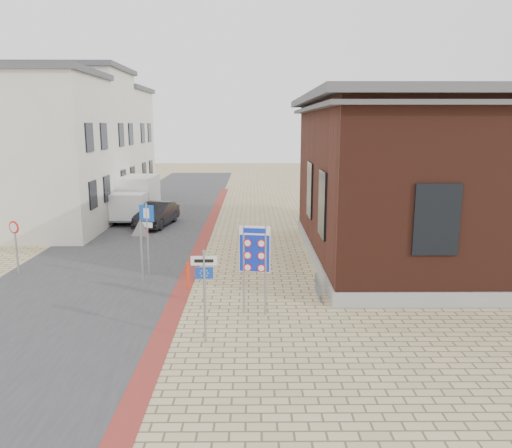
# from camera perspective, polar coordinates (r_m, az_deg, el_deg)

# --- Properties ---
(ground) EXTENTS (120.00, 120.00, 0.00)m
(ground) POSITION_cam_1_polar(r_m,az_deg,el_deg) (14.86, -2.10, -10.92)
(ground) COLOR tan
(ground) RESTS_ON ground
(road_strip) EXTENTS (7.00, 60.00, 0.02)m
(road_strip) POSITION_cam_1_polar(r_m,az_deg,el_deg) (29.89, -11.86, 0.26)
(road_strip) COLOR #38383A
(road_strip) RESTS_ON ground
(curb_strip) EXTENTS (0.60, 40.00, 0.02)m
(curb_strip) POSITION_cam_1_polar(r_m,az_deg,el_deg) (24.53, -6.11, -1.96)
(curb_strip) COLOR maroon
(curb_strip) RESTS_ON ground
(brick_building) EXTENTS (13.00, 13.00, 6.80)m
(brick_building) POSITION_cam_1_polar(r_m,az_deg,el_deg) (22.55, 21.98, 5.06)
(brick_building) COLOR gray
(brick_building) RESTS_ON ground
(townhouse_near) EXTENTS (7.40, 6.40, 8.30)m
(townhouse_near) POSITION_cam_1_polar(r_m,az_deg,el_deg) (28.21, -24.53, 7.36)
(townhouse_near) COLOR silver
(townhouse_near) RESTS_ON ground
(townhouse_mid) EXTENTS (7.40, 6.40, 9.10)m
(townhouse_mid) POSITION_cam_1_polar(r_m,az_deg,el_deg) (33.76, -20.46, 8.83)
(townhouse_mid) COLOR silver
(townhouse_mid) RESTS_ON ground
(townhouse_far) EXTENTS (7.40, 6.40, 8.30)m
(townhouse_far) POSITION_cam_1_polar(r_m,az_deg,el_deg) (39.47, -17.45, 8.70)
(townhouse_far) COLOR silver
(townhouse_far) RESTS_ON ground
(bike_rack) EXTENTS (0.08, 1.80, 0.60)m
(bike_rack) POSITION_cam_1_polar(r_m,az_deg,el_deg) (16.97, 7.16, -7.18)
(bike_rack) COLOR slate
(bike_rack) RESTS_ON ground
(sedan) EXTENTS (2.06, 4.21, 1.33)m
(sedan) POSITION_cam_1_polar(r_m,az_deg,el_deg) (28.51, -11.27, 1.09)
(sedan) COLOR black
(sedan) RESTS_ON ground
(box_truck) EXTENTS (2.16, 4.89, 2.54)m
(box_truck) POSITION_cam_1_polar(r_m,az_deg,el_deg) (30.68, -13.49, 2.94)
(box_truck) COLOR slate
(box_truck) RESTS_ON ground
(border_sign) EXTENTS (0.92, 0.20, 2.72)m
(border_sign) POSITION_cam_1_polar(r_m,az_deg,el_deg) (14.72, -0.15, -3.13)
(border_sign) COLOR gray
(border_sign) RESTS_ON ground
(essen_sign) EXTENTS (0.67, 0.07, 2.49)m
(essen_sign) POSITION_cam_1_polar(r_m,az_deg,el_deg) (12.94, -5.92, -6.61)
(essen_sign) COLOR gray
(essen_sign) RESTS_ON ground
(parking_sign) EXTENTS (0.58, 0.26, 2.77)m
(parking_sign) POSITION_cam_1_polar(r_m,az_deg,el_deg) (19.04, -12.34, -0.19)
(parking_sign) COLOR gray
(parking_sign) RESTS_ON ground
(yield_sign) EXTENTS (0.81, 0.18, 2.29)m
(yield_sign) POSITION_cam_1_polar(r_m,az_deg,el_deg) (18.12, -13.02, -1.36)
(yield_sign) COLOR gray
(yield_sign) RESTS_ON ground
(speed_sign) EXTENTS (0.46, 0.23, 2.08)m
(speed_sign) POSITION_cam_1_polar(r_m,az_deg,el_deg) (20.85, -25.79, -1.60)
(speed_sign) COLOR gray
(speed_sign) RESTS_ON ground
(bollard) EXTENTS (0.11, 0.11, 0.95)m
(bollard) POSITION_cam_1_polar(r_m,az_deg,el_deg) (17.48, -7.79, -5.92)
(bollard) COLOR #FF350D
(bollard) RESTS_ON ground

